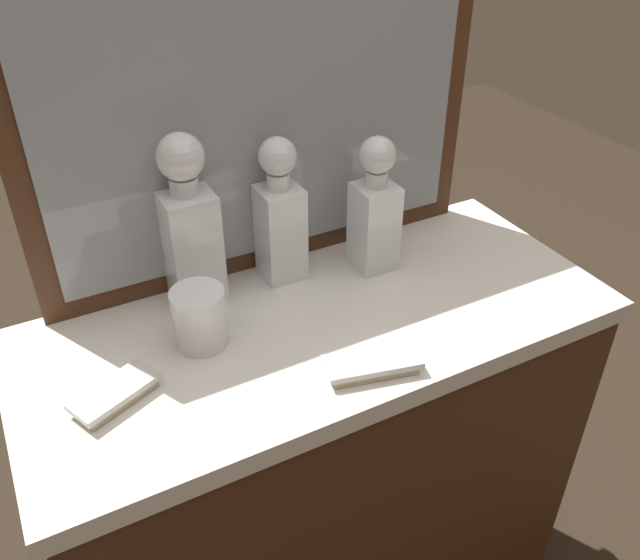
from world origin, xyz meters
TOP-DOWN VIEW (x-y plane):
  - dresser at (0.00, 0.00)m, footprint 1.05×0.46m
  - dresser_mirror at (0.00, 0.21)m, footprint 0.86×0.03m
  - crystal_decanter_center at (-0.17, 0.16)m, footprint 0.09×0.09m
  - crystal_decanter_right at (-0.00, 0.16)m, footprint 0.08×0.08m
  - crystal_decanter_far_left at (0.17, 0.10)m, footprint 0.08×0.08m
  - crystal_tumbler_rear at (-0.20, 0.03)m, footprint 0.09×0.09m
  - silver_brush_right at (-0.37, -0.04)m, footprint 0.15×0.11m
  - silver_brush_rear at (0.01, -0.16)m, footprint 0.16×0.09m

SIDE VIEW (x-z plane):
  - dresser at x=0.00m, z-range 0.00..0.91m
  - silver_brush_right at x=-0.37m, z-range 0.91..0.94m
  - silver_brush_rear at x=0.01m, z-range 0.91..0.94m
  - crystal_tumbler_rear at x=-0.20m, z-range 0.91..1.01m
  - crystal_decanter_far_left at x=0.17m, z-range 0.89..1.15m
  - crystal_decanter_right at x=0.00m, z-range 0.88..1.16m
  - crystal_decanter_center at x=-0.17m, z-range 0.88..1.20m
  - dresser_mirror at x=0.00m, z-range 0.91..1.48m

